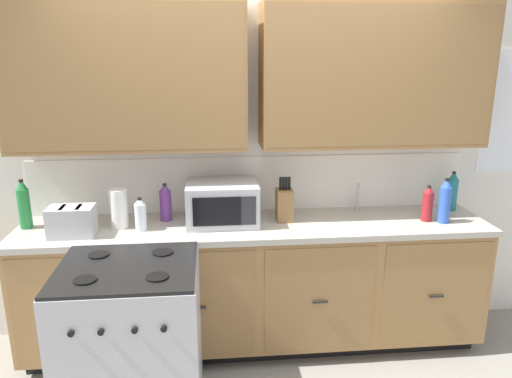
# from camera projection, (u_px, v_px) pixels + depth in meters

# --- Properties ---
(ground_plane) EXTENTS (8.00, 8.00, 0.00)m
(ground_plane) POSITION_uv_depth(u_px,v_px,m) (260.00, 369.00, 3.26)
(ground_plane) COLOR gray
(wall_unit) EXTENTS (4.35, 0.40, 2.43)m
(wall_unit) POSITION_uv_depth(u_px,v_px,m) (253.00, 113.00, 3.29)
(wall_unit) COLOR white
(wall_unit) RESTS_ON ground_plane
(counter_run) EXTENTS (3.18, 0.64, 0.94)m
(counter_run) POSITION_uv_depth(u_px,v_px,m) (256.00, 284.00, 3.41)
(counter_run) COLOR black
(counter_run) RESTS_ON ground_plane
(stove_range) EXTENTS (0.76, 0.68, 0.95)m
(stove_range) POSITION_uv_depth(u_px,v_px,m) (132.00, 342.00, 2.74)
(stove_range) COLOR #B7B7BC
(stove_range) RESTS_ON ground_plane
(microwave) EXTENTS (0.48, 0.37, 0.28)m
(microwave) POSITION_uv_depth(u_px,v_px,m) (222.00, 203.00, 3.27)
(microwave) COLOR #B7B7BC
(microwave) RESTS_ON counter_run
(toaster) EXTENTS (0.28, 0.18, 0.19)m
(toaster) POSITION_uv_depth(u_px,v_px,m) (72.00, 221.00, 3.04)
(toaster) COLOR #B7B7BC
(toaster) RESTS_ON counter_run
(knife_block) EXTENTS (0.11, 0.14, 0.31)m
(knife_block) POSITION_uv_depth(u_px,v_px,m) (284.00, 204.00, 3.32)
(knife_block) COLOR olive
(knife_block) RESTS_ON counter_run
(sink_faucet) EXTENTS (0.02, 0.02, 0.20)m
(sink_faucet) POSITION_uv_depth(u_px,v_px,m) (358.00, 197.00, 3.54)
(sink_faucet) COLOR #B2B5BA
(sink_faucet) RESTS_ON counter_run
(paper_towel_roll) EXTENTS (0.12, 0.12, 0.26)m
(paper_towel_roll) POSITION_uv_depth(u_px,v_px,m) (119.00, 208.00, 3.18)
(paper_towel_roll) COLOR white
(paper_towel_roll) RESTS_ON counter_run
(bottle_green) EXTENTS (0.08, 0.08, 0.33)m
(bottle_green) POSITION_uv_depth(u_px,v_px,m) (24.00, 205.00, 3.16)
(bottle_green) COLOR #237A38
(bottle_green) RESTS_ON counter_run
(bottle_clear) EXTENTS (0.08, 0.08, 0.22)m
(bottle_clear) POSITION_uv_depth(u_px,v_px,m) (140.00, 214.00, 3.14)
(bottle_clear) COLOR silver
(bottle_clear) RESTS_ON counter_run
(bottle_blue) EXTENTS (0.08, 0.08, 0.31)m
(bottle_blue) POSITION_uv_depth(u_px,v_px,m) (445.00, 201.00, 3.27)
(bottle_blue) COLOR blue
(bottle_blue) RESTS_ON counter_run
(bottle_teal) EXTENTS (0.08, 0.08, 0.29)m
(bottle_teal) POSITION_uv_depth(u_px,v_px,m) (452.00, 191.00, 3.54)
(bottle_teal) COLOR #1E707A
(bottle_teal) RESTS_ON counter_run
(bottle_red) EXTENTS (0.07, 0.07, 0.25)m
(bottle_red) POSITION_uv_depth(u_px,v_px,m) (428.00, 204.00, 3.31)
(bottle_red) COLOR maroon
(bottle_red) RESTS_ON counter_run
(bottle_violet) EXTENTS (0.08, 0.08, 0.26)m
(bottle_violet) POSITION_uv_depth(u_px,v_px,m) (165.00, 203.00, 3.32)
(bottle_violet) COLOR #663384
(bottle_violet) RESTS_ON counter_run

